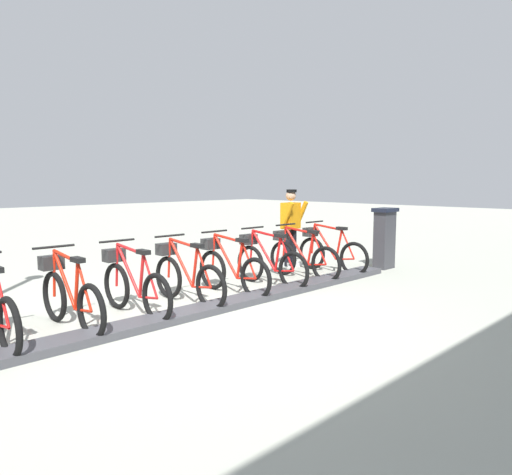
# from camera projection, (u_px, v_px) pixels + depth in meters

# --- Properties ---
(ground_plane) EXTENTS (60.00, 60.00, 0.00)m
(ground_plane) POSITION_uv_depth(u_px,v_px,m) (199.00, 314.00, 6.81)
(ground_plane) COLOR #A8AB9C
(dock_rail_base) EXTENTS (0.44, 8.93, 0.10)m
(dock_rail_base) POSITION_uv_depth(u_px,v_px,m) (199.00, 311.00, 6.80)
(dock_rail_base) COLOR #47474C
(dock_rail_base) RESTS_ON ground
(payment_kiosk) EXTENTS (0.36, 0.52, 1.28)m
(payment_kiosk) POSITION_uv_depth(u_px,v_px,m) (384.00, 237.00, 10.30)
(payment_kiosk) COLOR #38383D
(payment_kiosk) RESTS_ON ground
(bike_docked_0) EXTENTS (1.72, 0.54, 1.02)m
(bike_docked_0) POSITION_uv_depth(u_px,v_px,m) (329.00, 251.00, 9.92)
(bike_docked_0) COLOR black
(bike_docked_0) RESTS_ON ground
(bike_docked_1) EXTENTS (1.72, 0.54, 1.02)m
(bike_docked_1) POSITION_uv_depth(u_px,v_px,m) (301.00, 256.00, 9.28)
(bike_docked_1) COLOR black
(bike_docked_1) RESTS_ON ground
(bike_docked_2) EXTENTS (1.72, 0.54, 1.02)m
(bike_docked_2) POSITION_uv_depth(u_px,v_px,m) (268.00, 261.00, 8.65)
(bike_docked_2) COLOR black
(bike_docked_2) RESTS_ON ground
(bike_docked_3) EXTENTS (1.72, 0.54, 1.02)m
(bike_docked_3) POSITION_uv_depth(u_px,v_px,m) (230.00, 268.00, 8.01)
(bike_docked_3) COLOR black
(bike_docked_3) RESTS_ON ground
(bike_docked_4) EXTENTS (1.72, 0.54, 1.02)m
(bike_docked_4) POSITION_uv_depth(u_px,v_px,m) (186.00, 275.00, 7.38)
(bike_docked_4) COLOR black
(bike_docked_4) RESTS_ON ground
(bike_docked_5) EXTENTS (1.72, 0.54, 1.02)m
(bike_docked_5) POSITION_uv_depth(u_px,v_px,m) (133.00, 284.00, 6.74)
(bike_docked_5) COLOR black
(bike_docked_5) RESTS_ON ground
(bike_docked_6) EXTENTS (1.72, 0.54, 1.02)m
(bike_docked_6) POSITION_uv_depth(u_px,v_px,m) (69.00, 295.00, 6.10)
(bike_docked_6) COLOR black
(bike_docked_6) RESTS_ON ground
(worker_near_rack) EXTENTS (0.48, 0.65, 1.66)m
(worker_near_rack) POSITION_uv_depth(u_px,v_px,m) (291.00, 225.00, 10.52)
(worker_near_rack) COLOR white
(worker_near_rack) RESTS_ON ground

